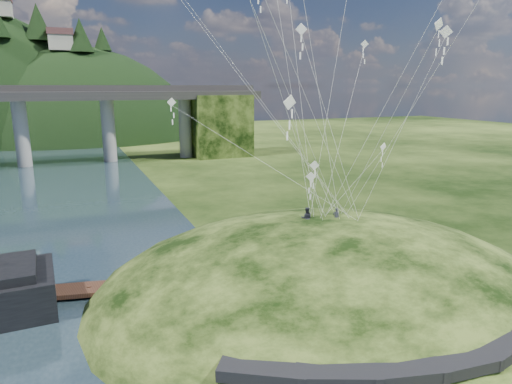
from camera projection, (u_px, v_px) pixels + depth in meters
name	position (u px, v px, depth m)	size (l,w,h in m)	color
ground	(235.00, 323.00, 29.27)	(320.00, 320.00, 0.00)	black
grass_hill	(325.00, 308.00, 34.41)	(36.00, 32.00, 13.00)	black
footpath	(441.00, 347.00, 22.84)	(22.29, 5.84, 0.83)	black
wooden_dock	(130.00, 286.00, 33.69)	(13.59, 4.69, 0.96)	#321C14
kite_flyers	(314.00, 207.00, 34.99)	(3.10, 1.38, 1.73)	#292B37
kite_swarm	(320.00, 29.00, 31.64)	(21.01, 16.28, 20.33)	white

